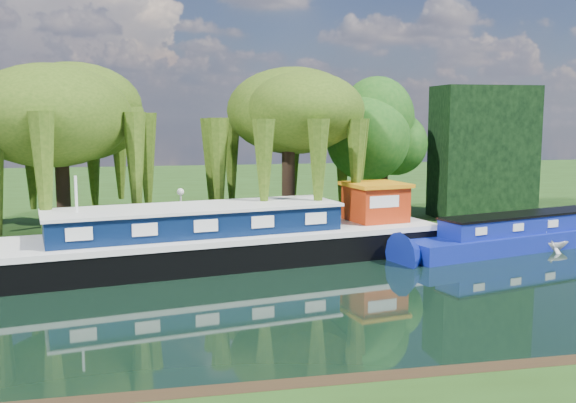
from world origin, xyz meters
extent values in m
plane|color=black|center=(0.00, 0.00, 0.00)|extent=(120.00, 120.00, 0.00)
cube|color=#1E390F|center=(0.00, 34.00, 0.23)|extent=(120.00, 52.00, 0.45)
cube|color=black|center=(2.13, 6.49, 0.51)|extent=(21.08, 8.35, 1.37)
cube|color=silver|center=(2.13, 6.49, 1.32)|extent=(21.21, 8.46, 0.25)
cube|color=#08173A|center=(1.01, 6.28, 2.00)|extent=(13.15, 5.63, 1.09)
cube|color=silver|center=(1.01, 6.28, 2.61)|extent=(13.42, 5.90, 0.14)
cube|color=#A0270B|center=(9.99, 8.00, 2.31)|extent=(2.94, 2.94, 1.72)
cube|color=orange|center=(9.99, 8.00, 3.26)|extent=(3.28, 3.28, 0.18)
cylinder|color=silver|center=(-3.93, 5.34, 2.82)|extent=(0.11, 0.11, 2.74)
cube|color=navy|center=(17.20, 6.48, 0.37)|extent=(13.55, 5.67, 1.01)
cube|color=navy|center=(17.20, 6.48, 1.29)|extent=(9.52, 4.08, 0.84)
cube|color=black|center=(17.20, 6.48, 1.77)|extent=(9.65, 4.21, 0.11)
cube|color=silver|center=(14.02, 4.73, 1.34)|extent=(0.66, 0.23, 0.36)
cube|color=silver|center=(16.29, 5.34, 1.34)|extent=(0.66, 0.23, 0.36)
cube|color=silver|center=(18.56, 5.96, 1.34)|extent=(0.66, 0.23, 0.36)
imported|color=silver|center=(18.34, 5.90, 0.00)|extent=(2.23, 1.99, 1.08)
cylinder|color=black|center=(-5.29, 11.48, 2.95)|extent=(0.65, 0.65, 4.99)
ellipsoid|color=#2B490F|center=(-5.29, 11.48, 6.55)|extent=(6.97, 6.97, 4.50)
cylinder|color=black|center=(6.27, 11.44, 2.84)|extent=(0.68, 0.68, 4.78)
ellipsoid|color=#2B490F|center=(6.27, 11.44, 6.29)|extent=(6.53, 6.53, 4.22)
cylinder|color=black|center=(12.55, 13.86, 3.22)|extent=(0.51, 0.51, 5.54)
ellipsoid|color=#154912|center=(12.55, 13.86, 5.48)|extent=(4.43, 4.43, 4.43)
cube|color=black|center=(19.00, 14.00, 4.45)|extent=(6.00, 3.00, 8.00)
cylinder|color=silver|center=(0.50, 10.50, 1.55)|extent=(0.10, 0.10, 2.20)
sphere|color=white|center=(0.50, 10.50, 2.83)|extent=(0.36, 0.36, 0.36)
cylinder|color=silver|center=(-4.00, 8.40, 0.95)|extent=(0.16, 0.16, 1.00)
cylinder|color=silver|center=(3.00, 8.40, 0.95)|extent=(0.16, 0.16, 1.00)
cylinder|color=silver|center=(9.00, 8.40, 0.95)|extent=(0.16, 0.16, 1.00)
camera|label=1|loc=(-0.64, -22.12, 6.62)|focal=40.00mm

